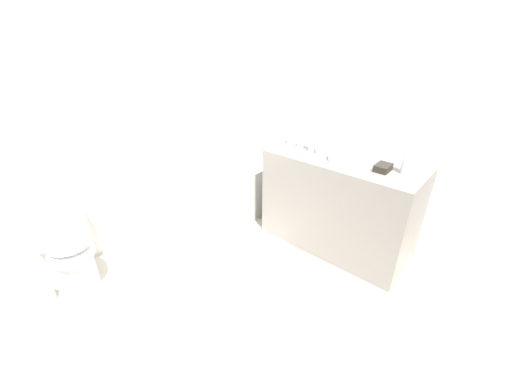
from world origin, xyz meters
TOP-DOWN VIEW (x-y plane):
  - ground_plane at (0.00, 0.00)m, footprint 3.65×3.65m
  - wall_back_tiled at (0.00, 1.38)m, footprint 3.05×0.10m
  - wall_right_mirror at (1.38, 0.00)m, footprint 0.10×3.05m
  - bathtub at (0.51, 0.98)m, footprint 1.50×0.70m
  - toilet at (-0.74, 1.03)m, footprint 0.38×0.50m
  - vanity_counter at (1.04, -0.17)m, footprint 0.57×1.25m
  - sink_basin at (1.00, -0.22)m, footprint 0.32×0.32m
  - sink_faucet at (1.19, -0.22)m, footprint 0.12×0.15m
  - water_bottle_0 at (1.01, 0.35)m, footprint 0.06×0.06m
  - water_bottle_1 at (0.99, 0.12)m, footprint 0.06×0.06m
  - water_bottle_2 at (1.04, -0.63)m, footprint 0.06×0.06m
  - drinking_glass_0 at (1.00, 0.04)m, footprint 0.08×0.08m
  - drinking_glass_1 at (1.04, 0.26)m, footprint 0.07×0.07m
  - amenity_basket at (0.99, -0.49)m, footprint 0.14×0.10m
  - bath_mat at (0.46, 0.38)m, footprint 0.69×0.42m
  - toilet_paper_roll at (-0.96, 1.05)m, footprint 0.11×0.11m

SIDE VIEW (x-z plane):
  - ground_plane at x=0.00m, z-range 0.00..0.00m
  - bath_mat at x=0.46m, z-range 0.00..0.01m
  - toilet_paper_roll at x=-0.96m, z-range 0.00..0.14m
  - bathtub at x=0.51m, z-range -0.29..0.86m
  - toilet at x=-0.74m, z-range -0.01..0.72m
  - vanity_counter at x=1.04m, z-range 0.00..0.84m
  - amenity_basket at x=0.99m, z-range 0.84..0.89m
  - sink_faucet at x=1.19m, z-range 0.84..0.91m
  - sink_basin at x=1.00m, z-range 0.84..0.91m
  - drinking_glass_1 at x=1.04m, z-range 0.84..0.93m
  - drinking_glass_0 at x=1.00m, z-range 0.84..0.95m
  - water_bottle_1 at x=0.99m, z-range 0.84..1.03m
  - water_bottle_2 at x=1.04m, z-range 0.84..1.03m
  - water_bottle_0 at x=1.01m, z-range 0.84..1.09m
  - wall_back_tiled at x=0.00m, z-range 0.00..2.36m
  - wall_right_mirror at x=1.38m, z-range 0.00..2.36m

